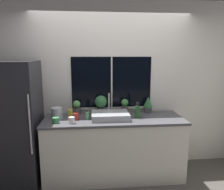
# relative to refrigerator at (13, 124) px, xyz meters

# --- Properties ---
(ground_plane) EXTENTS (14.00, 14.00, 0.00)m
(ground_plane) POSITION_rel_refrigerator_xyz_m (1.45, -0.33, -0.89)
(ground_plane) COLOR #4C4742
(wall_back) EXTENTS (8.00, 0.09, 2.70)m
(wall_back) POSITION_rel_refrigerator_xyz_m (1.45, 0.42, 0.46)
(wall_back) COLOR silver
(wall_back) RESTS_ON ground_plane
(wall_right) EXTENTS (0.06, 7.00, 2.70)m
(wall_right) POSITION_rel_refrigerator_xyz_m (3.54, 1.17, 0.46)
(wall_right) COLOR silver
(wall_right) RESTS_ON ground_plane
(counter) EXTENTS (2.07, 0.70, 0.93)m
(counter) POSITION_rel_refrigerator_xyz_m (1.45, 0.01, -0.42)
(counter) COLOR silver
(counter) RESTS_ON ground_plane
(refrigerator) EXTENTS (0.73, 0.70, 1.77)m
(refrigerator) POSITION_rel_refrigerator_xyz_m (0.00, 0.00, 0.00)
(refrigerator) COLOR #232328
(refrigerator) RESTS_ON ground_plane
(sink) EXTENTS (0.54, 0.47, 0.34)m
(sink) POSITION_rel_refrigerator_xyz_m (1.39, 0.00, 0.09)
(sink) COLOR #ADADB2
(sink) RESTS_ON counter
(potted_plant_far_left) EXTENTS (0.12, 0.12, 0.22)m
(potted_plant_far_left) POSITION_rel_refrigerator_xyz_m (0.88, 0.28, 0.15)
(potted_plant_far_left) COLOR #4C4C51
(potted_plant_far_left) RESTS_ON counter
(potted_plant_center_left) EXTENTS (0.19, 0.19, 0.29)m
(potted_plant_center_left) POSITION_rel_refrigerator_xyz_m (1.27, 0.28, 0.22)
(potted_plant_center_left) COLOR #4C4C51
(potted_plant_center_left) RESTS_ON counter
(potted_plant_center_right) EXTENTS (0.12, 0.12, 0.23)m
(potted_plant_center_right) POSITION_rel_refrigerator_xyz_m (1.65, 0.28, 0.16)
(potted_plant_center_right) COLOR #4C4C51
(potted_plant_center_right) RESTS_ON counter
(potted_plant_far_right) EXTENTS (0.15, 0.15, 0.26)m
(potted_plant_far_right) POSITION_rel_refrigerator_xyz_m (2.03, 0.28, 0.18)
(potted_plant_far_right) COLOR #4C4C51
(potted_plant_far_right) RESTS_ON counter
(soap_bottle) EXTENTS (0.06, 0.06, 0.14)m
(soap_bottle) POSITION_rel_refrigerator_xyz_m (1.05, -0.01, 0.10)
(soap_bottle) COLOR #519E5B
(soap_bottle) RESTS_ON counter
(bottle_tall) EXTENTS (0.07, 0.07, 0.24)m
(bottle_tall) POSITION_rel_refrigerator_xyz_m (1.80, -0.01, 0.14)
(bottle_tall) COLOR #235128
(bottle_tall) RESTS_ON counter
(mug_green) EXTENTS (0.09, 0.09, 0.08)m
(mug_green) POSITION_rel_refrigerator_xyz_m (0.62, -0.15, 0.08)
(mug_green) COLOR #38844C
(mug_green) RESTS_ON counter
(mug_white) EXTENTS (0.08, 0.08, 0.09)m
(mug_white) POSITION_rel_refrigerator_xyz_m (0.85, -0.18, 0.09)
(mug_white) COLOR white
(mug_white) RESTS_ON counter
(mug_red) EXTENTS (0.08, 0.08, 0.10)m
(mug_red) POSITION_rel_refrigerator_xyz_m (0.89, -0.02, 0.09)
(mug_red) COLOR #B72D28
(mug_red) RESTS_ON counter
(mug_yellow) EXTENTS (0.07, 0.07, 0.10)m
(mug_yellow) POSITION_rel_refrigerator_xyz_m (0.79, 0.19, 0.09)
(mug_yellow) COLOR gold
(mug_yellow) RESTS_ON counter
(kettle) EXTENTS (0.17, 0.17, 0.18)m
(kettle) POSITION_rel_refrigerator_xyz_m (0.61, 0.07, 0.13)
(kettle) COLOR #B2B2B7
(kettle) RESTS_ON counter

